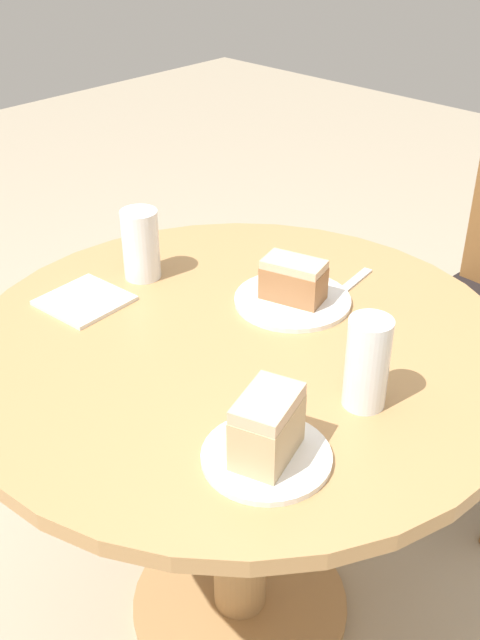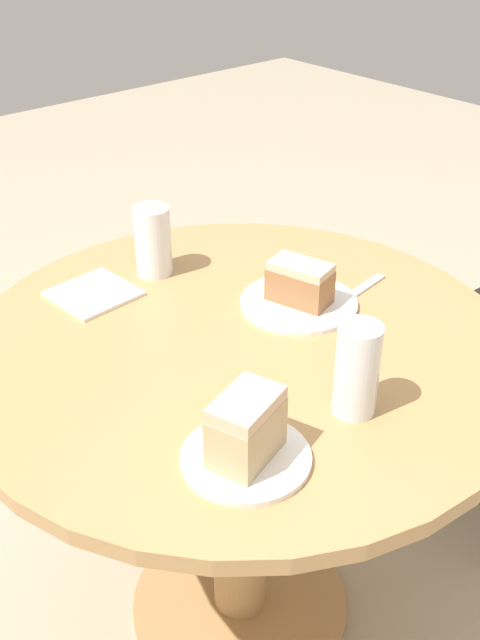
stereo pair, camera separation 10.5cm
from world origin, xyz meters
name	(u,v)px [view 2 (the right image)]	position (x,y,z in m)	size (l,w,h in m)	color
ground_plane	(240,605)	(0.00, 0.00, 0.00)	(8.00, 8.00, 0.00)	tan
table	(240,418)	(0.00, 0.00, 0.56)	(1.01, 1.01, 0.74)	tan
plate_near	(299,303)	(-0.02, 0.17, 0.75)	(0.23, 0.23, 0.01)	white
plate_far	(246,458)	(0.25, -0.20, 0.75)	(0.19, 0.19, 0.01)	white
cake_slice_near	(300,282)	(-0.02, 0.17, 0.79)	(0.13, 0.10, 0.08)	#9E6B42
cake_slice_far	(246,427)	(0.25, -0.20, 0.81)	(0.10, 0.13, 0.10)	tan
glass_lemonade	(357,374)	(0.27, 0.00, 0.81)	(0.07, 0.07, 0.16)	beige
glass_water	(153,244)	(-0.31, 0.03, 0.81)	(0.08, 0.08, 0.15)	silver
napkin_stack	(94,294)	(-0.31, -0.12, 0.75)	(0.16, 0.16, 0.01)	silver
fork	(360,290)	(0.03, 0.30, 0.75)	(0.04, 0.16, 0.00)	silver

